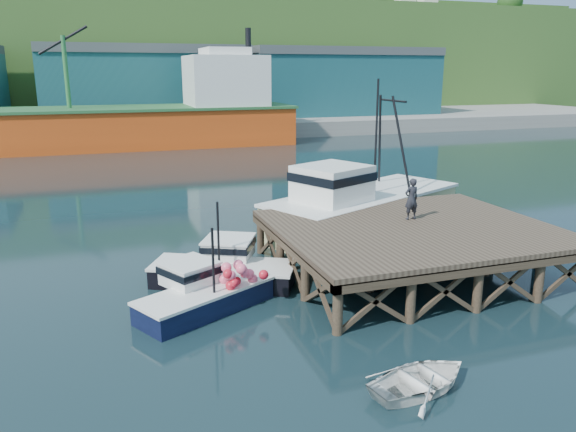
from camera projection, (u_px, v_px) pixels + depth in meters
name	position (u px, v px, depth m)	size (l,w,h in m)	color
ground	(296.00, 285.00, 23.71)	(300.00, 300.00, 0.00)	black
wharf	(415.00, 231.00, 24.77)	(12.00, 10.00, 2.62)	brown
far_quay	(145.00, 122.00, 87.51)	(160.00, 40.00, 2.00)	gray
warehouse_mid	(145.00, 86.00, 81.55)	(28.00, 16.00, 9.00)	#1B545A
warehouse_right	(335.00, 85.00, 90.98)	(30.00, 16.00, 9.00)	#1B545A
cargo_ship	(85.00, 120.00, 64.13)	(55.50, 10.00, 13.75)	#DB4914
hillside	(128.00, 59.00, 112.44)	(220.00, 50.00, 22.00)	#2D511E
boat_navy	(201.00, 292.00, 21.21)	(5.67, 4.22, 3.37)	#0E1433
boat_black	(225.00, 267.00, 23.97)	(6.37, 5.36, 3.72)	black
trawler	(360.00, 201.00, 31.44)	(13.23, 9.33, 8.38)	tan
dinghy	(421.00, 379.00, 15.89)	(2.34, 3.27, 0.68)	white
dockworker	(411.00, 199.00, 25.73)	(0.70, 0.46, 1.93)	black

